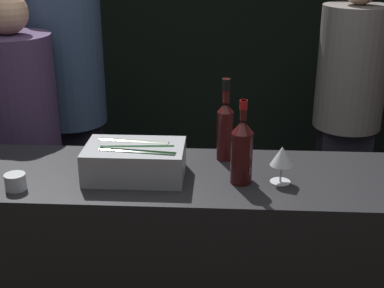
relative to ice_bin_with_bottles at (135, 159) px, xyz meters
The scene contains 10 objects.
wall_back_chalkboard 2.40m from the ice_bin_with_bottles, 84.71° to the left, with size 6.40×0.06×2.80m.
bar_counter 0.62m from the ice_bin_with_bottles, ahead, with size 2.47×0.55×1.00m.
ice_bin_with_bottles is the anchor object (origin of this frame).
wine_glass 0.57m from the ice_bin_with_bottles, ahead, with size 0.09×0.09×0.15m.
candle_votive 0.46m from the ice_bin_with_bottles, 162.09° to the right, with size 0.08×0.08×0.06m.
red_wine_bottle_black_foil 0.41m from the ice_bin_with_bottles, 29.36° to the left, with size 0.07×0.07×0.35m.
red_wine_bottle_tall 0.42m from the ice_bin_with_bottles, ahead, with size 0.08×0.08×0.33m.
person_in_hoodie 0.97m from the ice_bin_with_bottles, 137.39° to the left, with size 0.40×0.40×1.65m.
person_blond_tee 1.20m from the ice_bin_with_bottles, 117.60° to the left, with size 0.42×0.42×1.83m.
person_grey_polo 1.67m from the ice_bin_with_bottles, 48.58° to the left, with size 0.41×0.41×1.73m.
Camera 1 is at (0.11, -1.66, 1.90)m, focal length 50.00 mm.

